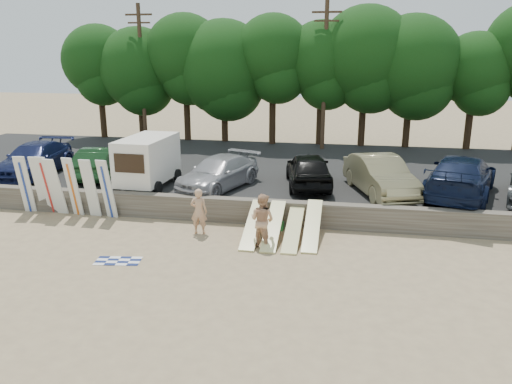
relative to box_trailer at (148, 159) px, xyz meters
The scene contains 28 objects.
ground 7.68m from the box_trailer, 43.87° to the right, with size 120.00×120.00×0.00m, color tan.
seawall 5.95m from the box_trailer, 21.83° to the right, with size 44.00×0.50×1.00m, color #6B6356.
parking_lot 7.75m from the box_trailer, 45.04° to the left, with size 44.00×14.50×0.70m, color #282828.
treeline 14.08m from the box_trailer, 67.50° to the left, with size 32.99×6.36×8.96m.
utility_poles 13.55m from the box_trailer, 55.90° to the left, with size 25.80×0.26×9.00m.
box_trailer is the anchor object (origin of this frame).
car_0 6.70m from the box_trailer, 169.97° to the left, with size 2.21×5.42×1.57m, color #131B44.
car_1 3.36m from the box_trailer, 155.70° to the left, with size 1.60×4.58×1.51m, color #123316.
car_2 3.31m from the box_trailer, ahead, with size 2.01×4.94×1.43m, color #A09FA4.
car_3 7.40m from the box_trailer, 10.54° to the left, with size 1.91×4.75×1.62m, color black.
car_4 10.46m from the box_trailer, ahead, with size 1.77×5.07×1.67m, color #897F57.
car_5 13.85m from the box_trailer, ahead, with size 2.50×6.14×1.78m, color black.
surfboard_upright_0 5.27m from the box_trailer, 149.22° to the right, with size 0.50×0.06×2.60m, color white.
surfboard_upright_1 4.65m from the box_trailer, 146.68° to the right, with size 0.50×0.06×2.60m, color white.
surfboard_upright_2 4.41m from the box_trailer, 143.43° to the right, with size 0.50×0.06×2.60m, color white.
surfboard_upright_3 4.13m from the box_trailer, 137.79° to the right, with size 0.50×0.06×2.60m, color white.
surfboard_upright_4 3.56m from the box_trailer, 130.71° to the right, with size 0.50×0.06×2.60m, color white.
surfboard_upright_5 3.16m from the box_trailer, 117.89° to the right, with size 0.50×0.06×2.60m, color white.
surfboard_upright_6 2.93m from the box_trailer, 103.94° to the right, with size 0.50×0.06×2.60m, color white.
surfboard_low_0 6.96m from the box_trailer, 33.74° to the right, with size 0.56×3.00×0.07m, color #EDE595.
surfboard_low_1 7.60m from the box_trailer, 30.69° to the right, with size 0.56×3.00×0.07m, color #EDE595.
surfboard_low_2 8.22m from the box_trailer, 27.70° to the right, with size 0.56×3.00×0.07m, color #EDE595.
surfboard_low_3 8.73m from the box_trailer, 24.61° to the right, with size 0.56×3.00×0.07m, color #EDE595.
beachgoer_a 5.24m from the box_trailer, 46.43° to the right, with size 0.65×0.43×1.78m, color tan.
beachgoer_b 7.68m from the box_trailer, 36.51° to the right, with size 0.95×0.74×1.95m, color tan.
cooler 7.26m from the box_trailer, 23.00° to the right, with size 0.38×0.30×0.32m, color #268E3D.
gear_bag 7.10m from the box_trailer, 23.61° to the right, with size 0.30×0.25×0.22m, color #C46617.
beach_towel 7.22m from the box_trailer, 76.58° to the right, with size 1.50×1.50×0.00m, color white.
Camera 1 is at (3.62, -15.89, 6.78)m, focal length 35.00 mm.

